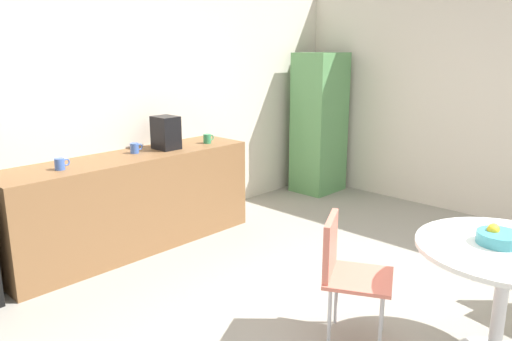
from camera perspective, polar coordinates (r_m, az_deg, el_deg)
name	(u,v)px	position (r m, az deg, el deg)	size (l,w,h in m)	color
wall_back	(127,107)	(5.07, -14.54, 7.08)	(6.00, 0.10, 2.60)	silver
counter_block	(132,202)	(4.84, -14.02, -3.55)	(2.43, 0.60, 0.90)	brown
locker_cabinet	(319,123)	(6.54, 7.24, 5.36)	(0.60, 0.50, 1.79)	#599959
round_table	(504,271)	(3.32, 26.53, -10.24)	(1.03, 1.03, 0.76)	silver
chair_coral	(344,264)	(3.31, 10.03, -10.49)	(0.56, 0.56, 0.83)	silver
fruit_bowl	(498,237)	(3.27, 25.97, -6.87)	(0.25, 0.25, 0.11)	teal
mug_white	(207,139)	(5.18, -5.57, 3.65)	(0.13, 0.08, 0.09)	#338C59
mug_green	(135,148)	(4.81, -13.69, 2.50)	(0.13, 0.08, 0.09)	#3F66BF
mug_red	(60,164)	(4.36, -21.50, 0.70)	(0.13, 0.08, 0.09)	#3F66BF
coffee_maker	(166,133)	(4.93, -10.27, 4.28)	(0.20, 0.24, 0.32)	black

